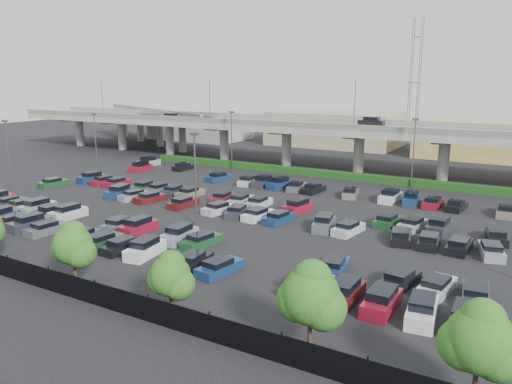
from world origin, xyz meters
TOP-DOWN VIEW (x-y plane):
  - ground at (0.00, 0.00)m, footprint 280.00×280.00m
  - overpass at (-0.21, 32.01)m, footprint 150.00×13.00m
  - on_ramp at (-52.10, 43.05)m, footprint 50.93×30.13m
  - hedge at (0.00, 25.00)m, footprint 66.00×1.60m
  - fence at (-0.05, -28.00)m, footprint 70.00×0.10m
  - tree_row at (0.70, -26.53)m, footprint 65.07×3.66m
  - parked_cars at (-0.36, -4.27)m, footprint 63.13×41.64m
  - light_poles at (-4.13, 2.00)m, footprint 66.90×48.38m
  - distant_buildings at (12.38, 61.81)m, footprint 138.00×24.00m
  - comm_tower at (4.00, 74.00)m, footprint 2.40×2.40m

SIDE VIEW (x-z plane):
  - ground at x=0.00m, z-range 0.00..0.00m
  - hedge at x=0.00m, z-range 0.00..1.10m
  - parked_cars at x=-0.36m, z-range -0.22..1.45m
  - fence at x=-0.05m, z-range -0.10..1.90m
  - tree_row at x=0.70m, z-range 0.55..6.49m
  - distant_buildings at x=12.38m, z-range -0.76..8.24m
  - light_poles at x=-4.13m, z-range 1.09..11.39m
  - on_ramp at x=-52.10m, z-range 2.46..11.26m
  - overpass at x=-0.21m, z-range -0.93..14.87m
  - comm_tower at x=4.00m, z-range 0.61..30.61m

